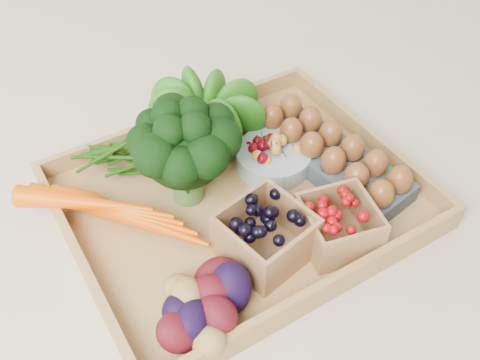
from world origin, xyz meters
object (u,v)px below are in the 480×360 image
cherry_bowl (273,158)px  egg_carton (330,160)px  tray (240,202)px  broccoli (186,167)px

cherry_bowl → egg_carton: same height
tray → broccoli: (-0.07, 0.05, 0.07)m
cherry_bowl → broccoli: bearing=175.8°
tray → egg_carton: size_ratio=1.86×
broccoli → egg_carton: size_ratio=0.58×
tray → egg_carton: bearing=-5.5°
tray → broccoli: broccoli is taller
tray → broccoli: bearing=143.8°
cherry_bowl → egg_carton: (0.08, -0.06, -0.00)m
broccoli → egg_carton: broccoli is taller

